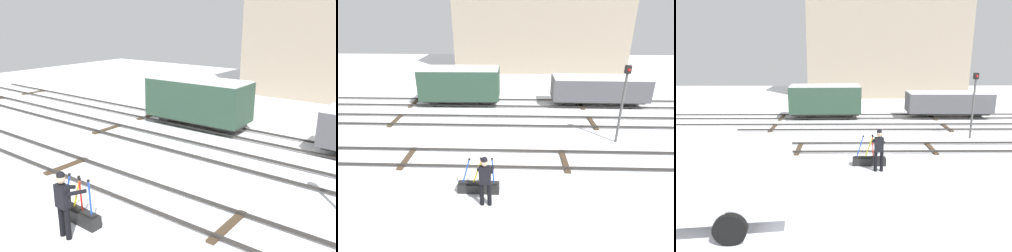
# 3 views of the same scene
# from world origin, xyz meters

# --- Properties ---
(ground_plane) EXTENTS (60.00, 60.00, 0.00)m
(ground_plane) POSITION_xyz_m (0.00, 0.00, 0.00)
(ground_plane) COLOR white
(track_main_line) EXTENTS (44.00, 1.94, 0.18)m
(track_main_line) POSITION_xyz_m (0.00, 0.00, 0.11)
(track_main_line) COLOR #2D2B28
(track_main_line) RESTS_ON ground_plane
(track_siding_near) EXTENTS (44.00, 1.94, 0.18)m
(track_siding_near) POSITION_xyz_m (0.00, 4.42, 0.11)
(track_siding_near) COLOR #2D2B28
(track_siding_near) RESTS_ON ground_plane
(track_siding_far) EXTENTS (44.00, 1.94, 0.18)m
(track_siding_far) POSITION_xyz_m (0.00, 7.74, 0.11)
(track_siding_far) COLOR #2D2B28
(track_siding_far) RESTS_ON ground_plane
(switch_lever_frame) EXTENTS (1.52, 0.38, 1.45)m
(switch_lever_frame) POSITION_xyz_m (0.00, -2.28, 0.25)
(switch_lever_frame) COLOR black
(switch_lever_frame) RESTS_ON ground_plane
(rail_worker) EXTENTS (0.54, 0.71, 1.88)m
(rail_worker) POSITION_xyz_m (0.34, -2.97, 1.08)
(rail_worker) COLOR black
(rail_worker) RESTS_ON ground_plane
(freight_car_mid_siding) EXTENTS (5.39, 2.31, 2.54)m
(freight_car_mid_siding) POSITION_xyz_m (-2.48, 7.74, 1.45)
(freight_car_mid_siding) COLOR #2D2B28
(freight_car_mid_siding) RESTS_ON ground_plane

